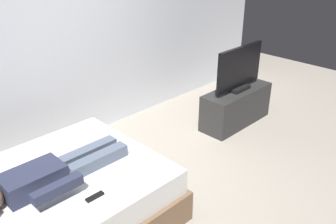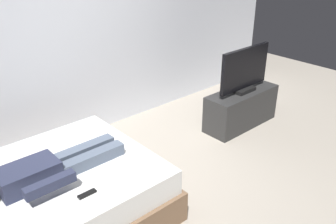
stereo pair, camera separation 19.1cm
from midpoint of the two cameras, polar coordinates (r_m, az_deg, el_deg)
The scene contains 7 objects.
ground_plane at distance 3.70m, azimuth 1.54°, elevation -13.44°, with size 10.00×10.00×0.00m, color #ADA393.
back_wall at distance 4.62m, azimuth -10.02°, elevation 13.70°, with size 6.40×0.10×2.80m, color silver.
bed at distance 3.37m, azimuth -17.28°, elevation -13.72°, with size 1.99×1.51×0.54m.
person at distance 3.13m, azimuth -17.25°, elevation -8.92°, with size 1.26×0.46×0.18m.
remote at distance 2.92m, azimuth -10.81°, elevation -12.62°, with size 0.15×0.04×0.02m, color black.
tv_stand at distance 5.03m, azimuth 12.52°, elevation 0.60°, with size 1.10×0.40×0.50m, color #2D2D2D.
tv at distance 4.83m, azimuth 13.13°, elevation 6.35°, with size 0.88×0.20×0.59m.
Camera 2 is at (-1.90, -2.14, 2.35)m, focal length 38.59 mm.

